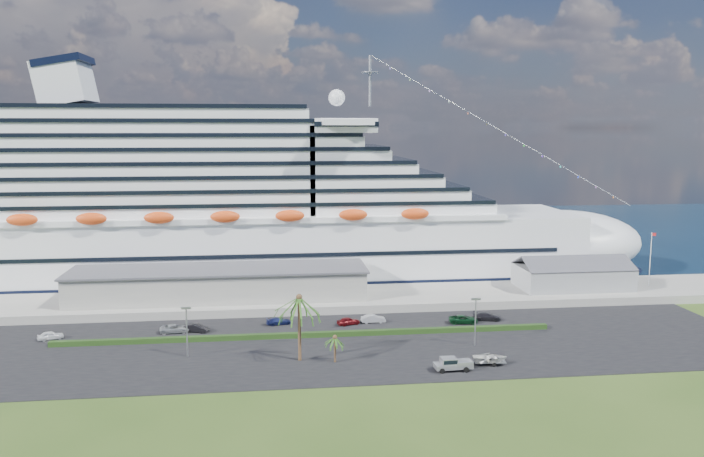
{
  "coord_description": "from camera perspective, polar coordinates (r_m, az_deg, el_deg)",
  "views": [
    {
      "loc": [
        -14.38,
        -101.44,
        36.87
      ],
      "look_at": [
        1.55,
        30.0,
        17.41
      ],
      "focal_mm": 35.0,
      "sensor_mm": 36.0,
      "label": 1
    }
  ],
  "objects": [
    {
      "name": "palm_short",
      "position": [
        109.57,
        -1.43,
        -9.28
      ],
      "size": [
        3.53,
        3.53,
        4.56
      ],
      "color": "#47301E",
      "rests_on": "ground"
    },
    {
      "name": "pickup_truck",
      "position": [
        107.69,
        8.37,
        -11.04
      ],
      "size": [
        5.92,
        2.39,
        2.06
      ],
      "color": "black",
      "rests_on": "asphalt_lot"
    },
    {
      "name": "lamp_post_right",
      "position": [
        118.97,
        10.23,
        -7.14
      ],
      "size": [
        1.6,
        0.35,
        8.27
      ],
      "color": "gray",
      "rests_on": "asphalt_lot"
    },
    {
      "name": "port_shed",
      "position": [
        159.59,
        17.88,
        -3.79
      ],
      "size": [
        24.0,
        12.31,
        7.37
      ],
      "color": "gray",
      "rests_on": "wharf"
    },
    {
      "name": "lamp_post_left",
      "position": [
        114.71,
        -13.58,
        -7.83
      ],
      "size": [
        1.6,
        0.35,
        8.27
      ],
      "color": "gray",
      "rests_on": "asphalt_lot"
    },
    {
      "name": "parked_car_6",
      "position": [
        132.89,
        9.25,
        -7.46
      ],
      "size": [
        5.73,
        3.09,
        1.53
      ],
      "primitive_type": "imported",
      "rotation": [
        0.0,
        0.0,
        1.47
      ],
      "color": "#0D361A",
      "rests_on": "asphalt_lot"
    },
    {
      "name": "parked_car_7",
      "position": [
        135.72,
        11.12,
        -7.18
      ],
      "size": [
        5.62,
        3.33,
        1.53
      ],
      "primitive_type": "imported",
      "rotation": [
        0.0,
        0.0,
        1.33
      ],
      "color": "black",
      "rests_on": "asphalt_lot"
    },
    {
      "name": "parked_car_1",
      "position": [
        128.88,
        -12.8,
        -8.08
      ],
      "size": [
        4.78,
        3.05,
        1.49
      ],
      "primitive_type": "imported",
      "rotation": [
        0.0,
        0.0,
        1.22
      ],
      "color": "black",
      "rests_on": "asphalt_lot"
    },
    {
      "name": "ground",
      "position": [
        108.89,
        1.11,
        -11.43
      ],
      "size": [
        420.0,
        420.0,
        0.0
      ],
      "primitive_type": "plane",
      "color": "#2E4717",
      "rests_on": "ground"
    },
    {
      "name": "asphalt_lot",
      "position": [
        119.19,
        0.37,
        -9.63
      ],
      "size": [
        140.0,
        38.0,
        0.12
      ],
      "primitive_type": "cube",
      "color": "black",
      "rests_on": "ground"
    },
    {
      "name": "flagpole",
      "position": [
        167.19,
        23.57,
        -2.19
      ],
      "size": [
        1.08,
        0.16,
        12.0
      ],
      "color": "silver",
      "rests_on": "wharf"
    },
    {
      "name": "parked_car_3",
      "position": [
        131.16,
        -6.13,
        -7.66
      ],
      "size": [
        4.9,
        2.81,
        1.34
      ],
      "primitive_type": "imported",
      "rotation": [
        0.0,
        0.0,
        1.78
      ],
      "color": "navy",
      "rests_on": "asphalt_lot"
    },
    {
      "name": "palm_tall",
      "position": [
        109.1,
        -4.41,
        -6.35
      ],
      "size": [
        8.82,
        8.82,
        11.13
      ],
      "color": "#47301E",
      "rests_on": "ground"
    },
    {
      "name": "cruise_ship",
      "position": [
        166.82,
        -9.32,
        1.3
      ],
      "size": [
        191.0,
        38.0,
        54.0
      ],
      "color": "silver",
      "rests_on": "ground"
    },
    {
      "name": "parked_car_2",
      "position": [
        129.49,
        -14.52,
        -8.06
      ],
      "size": [
        5.55,
        3.04,
        1.47
      ],
      "primitive_type": "imported",
      "rotation": [
        0.0,
        0.0,
        1.69
      ],
      "color": "#989CA0",
      "rests_on": "asphalt_lot"
    },
    {
      "name": "hedge",
      "position": [
        123.09,
        -3.67,
        -8.81
      ],
      "size": [
        88.0,
        1.1,
        0.9
      ],
      "primitive_type": "cube",
      "color": "black",
      "rests_on": "asphalt_lot"
    },
    {
      "name": "parked_car_0",
      "position": [
        132.5,
        -23.78,
        -8.14
      ],
      "size": [
        4.62,
        3.27,
        1.46
      ],
      "primitive_type": "imported",
      "rotation": [
        0.0,
        0.0,
        1.98
      ],
      "color": "white",
      "rests_on": "asphalt_lot"
    },
    {
      "name": "terminal_building",
      "position": [
        145.38,
        -10.96,
        -4.45
      ],
      "size": [
        61.0,
        15.0,
        6.3
      ],
      "color": "gray",
      "rests_on": "wharf"
    },
    {
      "name": "parked_car_5",
      "position": [
        131.69,
        1.78,
        -7.5
      ],
      "size": [
        4.66,
        1.7,
        1.53
      ],
      "primitive_type": "imported",
      "rotation": [
        0.0,
        0.0,
        1.59
      ],
      "color": "#B1B3B8",
      "rests_on": "asphalt_lot"
    },
    {
      "name": "water",
      "position": [
        234.8,
        -3.31,
        -0.68
      ],
      "size": [
        420.0,
        160.0,
        0.02
      ],
      "primitive_type": "cube",
      "color": "#0A1E30",
      "rests_on": "ground"
    },
    {
      "name": "wharf",
      "position": [
        146.65,
        -1.08,
        -5.84
      ],
      "size": [
        240.0,
        20.0,
        1.8
      ],
      "primitive_type": "cube",
      "color": "gray",
      "rests_on": "ground"
    },
    {
      "name": "boat_trailer",
      "position": [
        111.13,
        11.39,
        -10.49
      ],
      "size": [
        6.26,
        4.45,
        1.75
      ],
      "color": "gray",
      "rests_on": "asphalt_lot"
    },
    {
      "name": "parked_car_4",
      "position": [
        130.21,
        -0.3,
        -7.7
      ],
      "size": [
        4.62,
        2.9,
        1.47
      ],
      "primitive_type": "imported",
      "rotation": [
        0.0,
        0.0,
        1.86
      ],
      "color": "#5E0C10",
      "rests_on": "asphalt_lot"
    }
  ]
}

